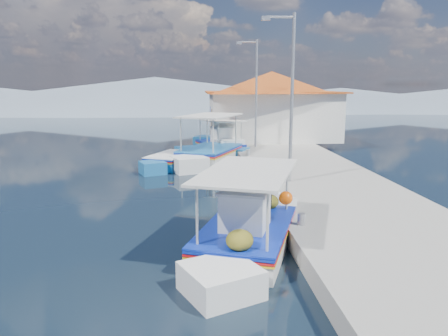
{
  "coord_description": "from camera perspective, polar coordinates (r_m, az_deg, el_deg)",
  "views": [
    {
      "loc": [
        1.09,
        -13.4,
        4.05
      ],
      "look_at": [
        2.06,
        0.66,
        1.3
      ],
      "focal_mm": 34.4,
      "sensor_mm": 36.0,
      "label": 1
    }
  ],
  "objects": [
    {
      "name": "ground",
      "position": [
        14.04,
        -8.27,
        -5.85
      ],
      "size": [
        160.0,
        160.0,
        0.0
      ],
      "primitive_type": "plane",
      "color": "black",
      "rests_on": "ground"
    },
    {
      "name": "quay",
      "position": [
        20.34,
        9.8,
        0.12
      ],
      "size": [
        5.0,
        44.0,
        0.5
      ],
      "primitive_type": "cube",
      "color": "gray",
      "rests_on": "ground"
    },
    {
      "name": "bollards",
      "position": [
        19.15,
        4.26,
        0.79
      ],
      "size": [
        0.2,
        17.2,
        0.3
      ],
      "color": "#A5A8AD",
      "rests_on": "quay"
    },
    {
      "name": "main_caique",
      "position": [
        10.82,
        2.94,
        -8.51
      ],
      "size": [
        3.42,
        6.44,
        2.24
      ],
      "rotation": [
        0.0,
        0.0,
        0.34
      ],
      "color": "white",
      "rests_on": "ground"
    },
    {
      "name": "caique_green_canopy",
      "position": [
        22.69,
        -1.97,
        1.82
      ],
      "size": [
        4.14,
        6.74,
        2.77
      ],
      "rotation": [
        0.0,
        0.0,
        0.43
      ],
      "color": "white",
      "rests_on": "ground"
    },
    {
      "name": "caique_blue_hull",
      "position": [
        21.69,
        -7.1,
        0.89
      ],
      "size": [
        2.95,
        4.9,
        0.95
      ],
      "rotation": [
        0.0,
        0.0,
        0.42
      ],
      "color": "#1A64A1",
      "rests_on": "ground"
    },
    {
      "name": "caique_far",
      "position": [
        25.91,
        -0.52,
        2.98
      ],
      "size": [
        3.23,
        6.0,
        2.23
      ],
      "rotation": [
        0.0,
        0.0,
        -0.34
      ],
      "color": "#1A64A1",
      "rests_on": "ground"
    },
    {
      "name": "harbor_building",
      "position": [
        28.88,
        6.31,
        8.45
      ],
      "size": [
        10.49,
        10.49,
        4.4
      ],
      "color": "white",
      "rests_on": "quay"
    },
    {
      "name": "lamp_post_near",
      "position": [
        15.77,
        8.71,
        10.2
      ],
      "size": [
        1.21,
        0.14,
        6.0
      ],
      "color": "#A5A8AD",
      "rests_on": "quay"
    },
    {
      "name": "lamp_post_far",
      "position": [
        24.64,
        4.1,
        10.56
      ],
      "size": [
        1.21,
        0.14,
        6.0
      ],
      "color": "#A5A8AD",
      "rests_on": "quay"
    },
    {
      "name": "mountain_ridge",
      "position": [
        69.64,
        0.55,
        9.4
      ],
      "size": [
        171.4,
        96.0,
        5.5
      ],
      "color": "slate",
      "rests_on": "ground"
    }
  ]
}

